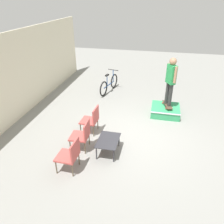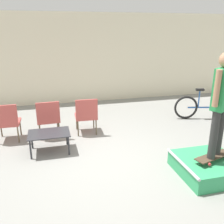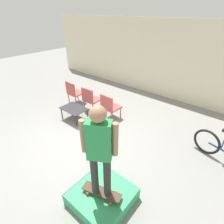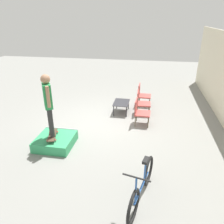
% 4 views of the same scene
% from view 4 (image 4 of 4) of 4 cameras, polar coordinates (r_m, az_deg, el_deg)
% --- Properties ---
extents(ground_plane, '(24.00, 24.00, 0.00)m').
position_cam_4_polar(ground_plane, '(7.87, -3.07, -2.68)').
color(ground_plane, gray).
extents(skate_ramp_box, '(1.07, 1.05, 0.31)m').
position_cam_4_polar(skate_ramp_box, '(6.67, -14.54, -7.36)').
color(skate_ramp_box, '#339E60').
rests_on(skate_ramp_box, ground_plane).
extents(skateboard_on_ramp, '(0.77, 0.39, 0.07)m').
position_cam_4_polar(skateboard_on_ramp, '(6.54, -15.30, -5.81)').
color(skateboard_on_ramp, '#473828').
rests_on(skateboard_on_ramp, skate_ramp_box).
extents(person_skater, '(0.50, 0.37, 1.77)m').
position_cam_4_polar(person_skater, '(6.10, -16.37, 2.85)').
color(person_skater, '#2D2D2D').
rests_on(person_skater, skateboard_on_ramp).
extents(coffee_table, '(0.85, 0.59, 0.43)m').
position_cam_4_polar(coffee_table, '(8.51, 2.48, 2.24)').
color(coffee_table, '#2D2D33').
rests_on(coffee_table, ground_plane).
extents(patio_chair_left, '(0.53, 0.53, 0.91)m').
position_cam_4_polar(patio_chair_left, '(9.25, 7.96, 4.71)').
color(patio_chair_left, brown).
rests_on(patio_chair_left, ground_plane).
extents(patio_chair_center, '(0.54, 0.54, 0.91)m').
position_cam_4_polar(patio_chair_center, '(8.40, 7.66, 2.70)').
color(patio_chair_center, brown).
rests_on(patio_chair_center, ground_plane).
extents(patio_chair_right, '(0.54, 0.54, 0.91)m').
position_cam_4_polar(patio_chair_right, '(7.57, 7.31, 0.28)').
color(patio_chair_right, brown).
rests_on(patio_chair_right, ground_plane).
extents(bicycle, '(1.73, 0.59, 0.94)m').
position_cam_4_polar(bicycle, '(4.71, 7.75, -18.63)').
color(bicycle, black).
rests_on(bicycle, ground_plane).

